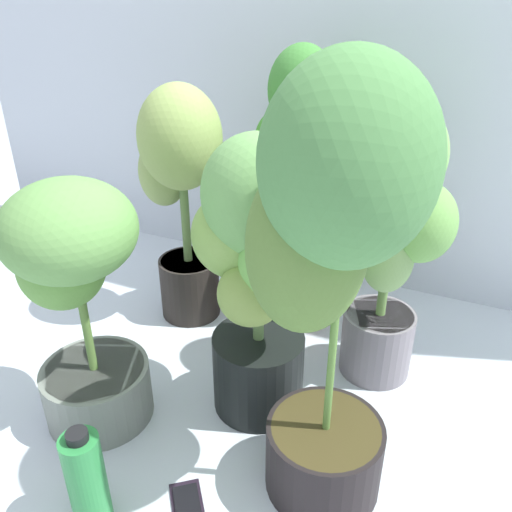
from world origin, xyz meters
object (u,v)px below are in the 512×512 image
object	(u,v)px
potted_plant_front_right	(330,255)
potted_plant_center	(259,266)
cell_phone	(188,508)
potted_plant_back_center	(300,187)
nutrient_bottle	(86,479)
potted_plant_back_left	(180,184)
potted_plant_front_left	(76,289)
potted_plant_back_right	(391,232)

from	to	relation	value
potted_plant_front_right	potted_plant_center	bearing A→B (deg)	142.14
potted_plant_front_right	cell_phone	xyz separation A→B (m)	(-0.23, -0.20, -0.59)
potted_plant_back_center	nutrient_bottle	size ratio (longest dim) A/B	3.47
potted_plant_back_left	potted_plant_back_center	xyz separation A→B (m)	(0.35, 0.14, -0.00)
potted_plant_front_left	potted_plant_back_center	world-z (taller)	potted_plant_back_center
potted_plant_back_right	potted_plant_center	world-z (taller)	potted_plant_back_right
potted_plant_front_left	cell_phone	xyz separation A→B (m)	(0.38, -0.16, -0.38)
potted_plant_front_left	potted_plant_center	world-z (taller)	potted_plant_center
potted_plant_front_right	potted_plant_front_left	world-z (taller)	potted_plant_front_right
potted_plant_front_right	nutrient_bottle	size ratio (longest dim) A/B	3.78
potted_plant_back_left	potted_plant_front_left	distance (m)	0.53
potted_plant_back_left	potted_plant_front_left	size ratio (longest dim) A/B	1.17
potted_plant_back_right	potted_plant_front_left	distance (m)	0.80
potted_plant_back_right	potted_plant_front_right	bearing A→B (deg)	-94.96
potted_plant_front_right	cell_phone	bearing A→B (deg)	-139.25
potted_plant_front_right	potted_plant_center	size ratio (longest dim) A/B	1.28
potted_plant_center	potted_plant_front_left	bearing A→B (deg)	-152.30
potted_plant_front_right	potted_plant_back_left	bearing A→B (deg)	142.08
potted_plant_back_right	potted_plant_back_center	world-z (taller)	potted_plant_back_center
potted_plant_back_left	potted_plant_front_left	xyz separation A→B (m)	(0.02, -0.52, -0.08)
potted_plant_back_center	cell_phone	world-z (taller)	potted_plant_back_center
potted_plant_back_left	potted_plant_back_center	world-z (taller)	potted_plant_back_center
potted_plant_back_right	potted_plant_front_left	bearing A→B (deg)	-143.70
potted_plant_back_left	potted_plant_center	bearing A→B (deg)	-37.95
potted_plant_back_center	potted_plant_back_left	bearing A→B (deg)	-158.61
potted_plant_back_left	potted_plant_back_center	size ratio (longest dim) A/B	0.88
potted_plant_back_right	potted_plant_front_left	size ratio (longest dim) A/B	1.20
potted_plant_back_center	cell_phone	distance (m)	0.95
potted_plant_front_right	potted_plant_back_left	world-z (taller)	potted_plant_front_right
cell_phone	potted_plant_front_right	bearing A→B (deg)	-177.64
potted_plant_front_right	potted_plant_front_left	xyz separation A→B (m)	(-0.61, -0.03, -0.21)
potted_plant_back_left	nutrient_bottle	world-z (taller)	potted_plant_back_left
potted_plant_front_right	potted_plant_back_center	bearing A→B (deg)	114.29
potted_plant_back_center	potted_plant_center	bearing A→B (deg)	-82.15
potted_plant_back_left	potted_plant_back_center	bearing A→B (deg)	21.39
potted_plant_back_left	potted_plant_front_left	bearing A→B (deg)	-87.53
cell_phone	nutrient_bottle	world-z (taller)	nutrient_bottle
potted_plant_front_right	potted_plant_center	xyz separation A→B (m)	(-0.22, 0.17, -0.16)
potted_plant_center	nutrient_bottle	size ratio (longest dim) A/B	2.96
nutrient_bottle	potted_plant_center	bearing A→B (deg)	68.27
potted_plant_front_left	cell_phone	bearing A→B (deg)	-23.50
potted_plant_front_right	potted_plant_back_center	distance (m)	0.70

